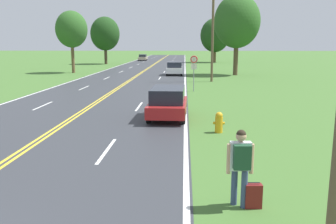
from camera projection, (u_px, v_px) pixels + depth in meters
hitchhiker_person at (241, 161)px, 8.00m from camera, size 0.62×0.44×1.82m
suitcase at (253, 196)px, 8.11m from camera, size 0.39×0.21×0.62m
fire_hydrant at (219, 122)px, 15.02m from camera, size 0.49×0.33×0.89m
traffic_sign at (194, 64)px, 27.83m from camera, size 0.60×0.10×2.83m
utility_pole_midground at (213, 30)px, 34.73m from camera, size 1.80×0.24×9.72m
tree_left_verge at (215, 35)px, 71.89m from camera, size 5.90×5.90×8.85m
tree_behind_sign at (105, 34)px, 66.04m from camera, size 5.39×5.39×8.71m
tree_mid_treeline at (71, 29)px, 45.47m from camera, size 4.04×4.04×7.90m
tree_right_cluster at (237, 22)px, 41.96m from camera, size 5.44×5.44×9.46m
car_red_hatchback_approaching at (168, 102)px, 17.84m from camera, size 1.94×3.96×1.56m
car_white_hatchback_mid_near at (174, 68)px, 42.86m from camera, size 1.97×3.57×1.59m
car_champagne_sedan_mid_far at (143, 57)px, 81.11m from camera, size 1.78×4.85×1.41m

